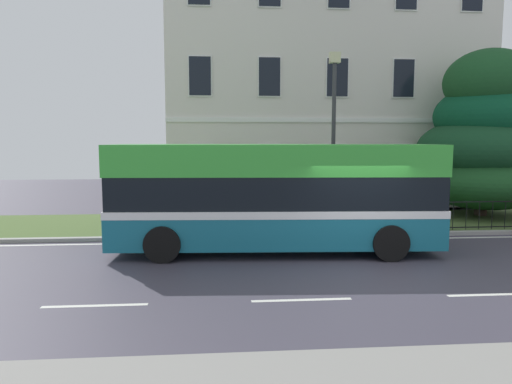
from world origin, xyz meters
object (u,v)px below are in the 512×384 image
georgian_townhouse (315,68)px  evergreen_tree (485,140)px  single_decker_bus (275,196)px  street_lamp_post (334,127)px

georgian_townhouse → evergreen_tree: size_ratio=2.27×
georgian_townhouse → evergreen_tree: (5.54, -6.79, -3.76)m
evergreen_tree → single_decker_bus: size_ratio=0.72×
evergreen_tree → street_lamp_post: (-6.69, -2.03, 0.44)m
street_lamp_post → single_decker_bus: bearing=-128.3°
evergreen_tree → street_lamp_post: bearing=-163.1°
georgian_townhouse → single_decker_bus: georgian_townhouse is taller
street_lamp_post → georgian_townhouse: bearing=82.6°
single_decker_bus → georgian_townhouse: bearing=76.5°
single_decker_bus → street_lamp_post: size_ratio=1.53×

